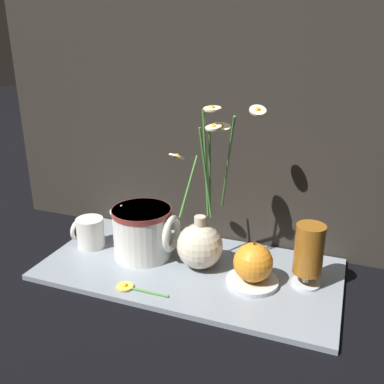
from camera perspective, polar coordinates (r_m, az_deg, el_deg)
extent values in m
plane|color=black|center=(1.00, -0.34, -10.55)|extent=(6.00, 6.00, 0.00)
cube|color=gray|center=(1.00, -0.34, -10.25)|extent=(0.67, 0.33, 0.01)
cube|color=#2D2823|center=(1.03, 3.52, 22.32)|extent=(1.17, 0.02, 1.10)
sphere|color=beige|center=(0.97, 1.04, -7.19)|extent=(0.11, 0.11, 0.11)
cylinder|color=beige|center=(0.95, 1.06, -4.20)|extent=(0.03, 0.03, 0.03)
cylinder|color=#4C8E3D|center=(0.94, -0.48, 0.72)|extent=(0.02, 0.07, 0.13)
cylinder|color=beige|center=(0.94, -2.04, 4.77)|extent=(0.04, 0.04, 0.02)
sphere|color=gold|center=(0.94, -2.04, 4.77)|extent=(0.01, 0.01, 0.01)
cylinder|color=#4C8E3D|center=(0.89, 1.92, 2.36)|extent=(0.02, 0.04, 0.21)
cylinder|color=beige|center=(0.85, 2.87, 8.59)|extent=(0.04, 0.04, 0.01)
sphere|color=gold|center=(0.85, 2.87, 8.59)|extent=(0.01, 0.01, 0.01)
cylinder|color=#4C8E3D|center=(0.89, 1.85, 3.54)|extent=(0.01, 0.03, 0.24)
cylinder|color=beige|center=(0.86, 2.72, 11.03)|extent=(0.04, 0.04, 0.01)
sphere|color=gold|center=(0.86, 2.72, 11.03)|extent=(0.01, 0.01, 0.01)
cylinder|color=#4C8E3D|center=(0.91, 4.78, 3.53)|extent=(0.06, 0.11, 0.23)
cylinder|color=beige|center=(0.89, 8.76, 10.70)|extent=(0.05, 0.04, 0.02)
sphere|color=gold|center=(0.89, 8.76, 10.70)|extent=(0.01, 0.01, 0.01)
cylinder|color=#4C8E3D|center=(0.90, 2.39, 2.45)|extent=(0.02, 0.05, 0.20)
cylinder|color=beige|center=(0.88, 3.83, 8.62)|extent=(0.05, 0.05, 0.01)
sphere|color=gold|center=(0.88, 3.83, 8.62)|extent=(0.01, 0.01, 0.01)
cylinder|color=silver|center=(1.10, -13.38, -5.29)|extent=(0.07, 0.07, 0.07)
torus|color=silver|center=(1.12, -15.05, -4.94)|extent=(0.01, 0.05, 0.05)
cylinder|color=white|center=(1.03, -6.63, -5.36)|extent=(0.14, 0.14, 0.12)
cylinder|color=maroon|center=(1.00, -6.75, -2.57)|extent=(0.14, 0.14, 0.01)
torus|color=white|center=(0.99, -2.73, -5.57)|extent=(0.01, 0.09, 0.09)
cone|color=white|center=(1.03, -9.63, -2.30)|extent=(0.05, 0.04, 0.05)
cylinder|color=silver|center=(0.96, 14.87, -11.68)|extent=(0.06, 0.06, 0.01)
cylinder|color=silver|center=(0.96, 14.96, -10.90)|extent=(0.02, 0.02, 0.02)
cylinder|color=#935619|center=(0.92, 15.34, -7.37)|extent=(0.06, 0.06, 0.11)
cylinder|color=silver|center=(0.94, 8.01, -11.74)|extent=(0.11, 0.11, 0.01)
sphere|color=orange|center=(0.92, 8.16, -9.27)|extent=(0.08, 0.08, 0.08)
cylinder|color=#4C3819|center=(0.90, 8.30, -6.73)|extent=(0.00, 0.00, 0.01)
cylinder|color=#4C8E3D|center=(0.91, -6.13, -13.06)|extent=(0.10, 0.01, 0.01)
cylinder|color=#EAC64C|center=(0.93, -8.94, -12.35)|extent=(0.04, 0.04, 0.00)
sphere|color=yellow|center=(0.93, -8.95, -12.19)|extent=(0.01, 0.01, 0.01)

